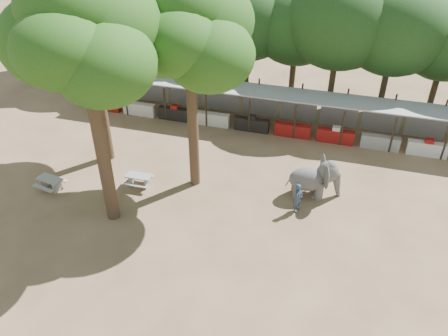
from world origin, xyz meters
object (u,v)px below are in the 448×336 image
(elephant, at_px, (315,179))
(picnic_table_near, at_px, (50,182))
(handler, at_px, (298,198))
(picnic_table_far, at_px, (139,179))
(yard_tree_center, at_px, (81,35))
(yard_tree_back, at_px, (187,30))
(yard_tree_left, at_px, (87,22))

(elephant, xyz_separation_m, picnic_table_near, (-14.00, -3.58, -0.65))
(handler, xyz_separation_m, picnic_table_far, (-8.81, -0.32, -0.38))
(yard_tree_center, relative_size, handler, 7.17)
(yard_tree_center, bearing_deg, elephant, 24.92)
(yard_tree_back, height_order, handler, yard_tree_back)
(yard_tree_left, height_order, picnic_table_near, yard_tree_left)
(yard_tree_center, height_order, elephant, yard_tree_center)
(yard_tree_center, bearing_deg, picnic_table_far, 84.78)
(handler, bearing_deg, yard_tree_left, 93.40)
(yard_tree_center, xyz_separation_m, handler, (9.05, 2.92, -8.37))
(elephant, height_order, handler, elephant)
(picnic_table_far, bearing_deg, handler, -0.38)
(yard_tree_left, distance_m, yard_tree_center, 5.92)
(yard_tree_back, distance_m, elephant, 10.01)
(yard_tree_center, xyz_separation_m, picnic_table_far, (0.24, 2.60, -8.75))
(yard_tree_center, height_order, picnic_table_far, yard_tree_center)
(picnic_table_near, relative_size, picnic_table_far, 1.13)
(elephant, relative_size, picnic_table_far, 2.06)
(picnic_table_near, bearing_deg, yard_tree_center, -1.16)
(elephant, relative_size, handler, 1.79)
(picnic_table_near, bearing_deg, yard_tree_back, 33.73)
(handler, height_order, picnic_table_far, handler)
(yard_tree_back, bearing_deg, handler, -10.10)
(yard_tree_back, relative_size, picnic_table_far, 7.77)
(yard_tree_back, bearing_deg, elephant, 4.27)
(yard_tree_center, distance_m, picnic_table_far, 9.13)
(yard_tree_center, distance_m, elephant, 13.40)
(yard_tree_left, bearing_deg, yard_tree_back, -9.46)
(yard_tree_left, xyz_separation_m, elephant, (12.69, -0.50, -7.08))
(yard_tree_left, relative_size, elephant, 3.67)
(yard_tree_back, relative_size, picnic_table_near, 6.86)
(yard_tree_left, xyz_separation_m, picnic_table_near, (-1.31, -4.08, -7.73))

